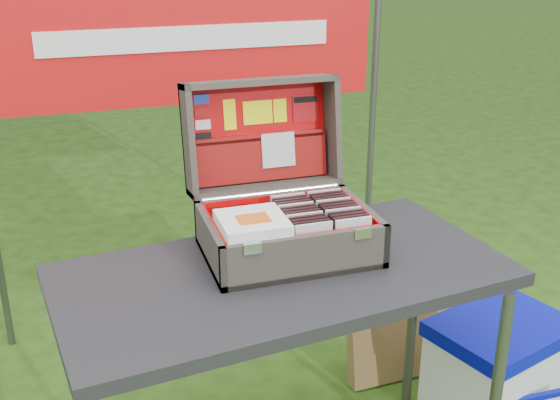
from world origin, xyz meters
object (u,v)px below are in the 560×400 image
object	(u,v)px
suitcase	(282,174)
cooler	(497,371)
cardboard_box	(393,332)
table	(283,385)

from	to	relation	value
suitcase	cooler	bearing A→B (deg)	-4.02
cooler	cardboard_box	size ratio (longest dim) A/B	1.17
table	suitcase	size ratio (longest dim) A/B	2.51
cardboard_box	suitcase	bearing A→B (deg)	-154.13
suitcase	table	bearing A→B (deg)	-107.03
cardboard_box	table	bearing A→B (deg)	-145.82
table	cooler	bearing A→B (deg)	-0.76
suitcase	cardboard_box	size ratio (longest dim) A/B	1.28
suitcase	cooler	distance (m)	1.17
cardboard_box	cooler	bearing A→B (deg)	-58.94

